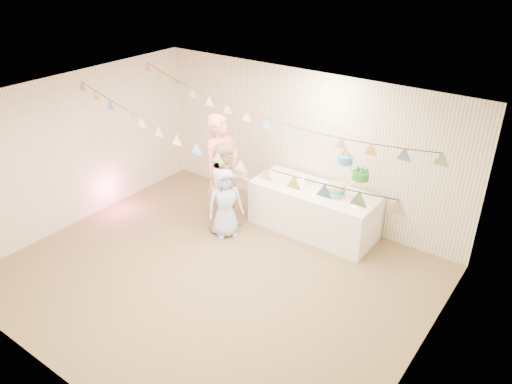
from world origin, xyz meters
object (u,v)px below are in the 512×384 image
Objects in this scene: table at (313,210)px; person_child at (225,203)px; person_adult_a at (222,170)px; person_adult_b at (229,187)px; cake_stand at (348,179)px.

table is 1.75× the size of person_child.
table is 1.50m from person_child.
table is 1.08× the size of person_adult_a.
person_adult_b is (-1.21, -0.77, 0.40)m from table.
person_adult_a is at bearing -160.78° from cake_stand.
person_adult_a is at bearing 79.44° from person_child.
table is at bearing -37.04° from person_adult_b.
person_adult_b reaches higher than person_child.
person_child is (0.33, -0.33, -0.38)m from person_adult_a.
person_adult_a is 0.33m from person_adult_b.
person_adult_b is (-1.76, -0.82, -0.33)m from cake_stand.
cake_stand reaches higher than table.
person_adult_a reaches higher than cake_stand.
person_adult_a is 0.60m from person_child.
table is 1.49m from person_adult_b.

